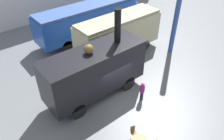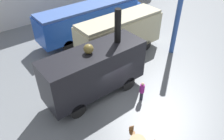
{
  "view_description": "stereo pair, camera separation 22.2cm",
  "coord_description": "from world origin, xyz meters",
  "views": [
    {
      "loc": [
        -7.71,
        -8.82,
        11.06
      ],
      "look_at": [
        0.38,
        1.0,
        1.6
      ],
      "focal_mm": 35.0,
      "sensor_mm": 36.0,
      "label": 1
    },
    {
      "loc": [
        -7.54,
        -8.96,
        11.06
      ],
      "look_at": [
        0.38,
        1.0,
        1.6
      ],
      "focal_mm": 35.0,
      "sensor_mm": 36.0,
      "label": 2
    }
  ],
  "objects": [
    {
      "name": "ground_plane",
      "position": [
        0.0,
        0.0,
        0.0
      ],
      "size": [
        80.0,
        80.0,
        0.0
      ],
      "primitive_type": "plane",
      "color": "slate"
    },
    {
      "name": "streamlined_locomotive",
      "position": [
        4.44,
        8.87,
        2.06
      ],
      "size": [
        12.87,
        2.71,
        3.44
      ],
      "color": "blue",
      "rests_on": "ground_plane"
    },
    {
      "name": "passenger_coach_vintage",
      "position": [
        3.93,
        4.36,
        2.11
      ],
      "size": [
        8.11,
        2.5,
        3.63
      ],
      "color": "beige",
      "rests_on": "ground_plane"
    },
    {
      "name": "steam_locomotive",
      "position": [
        -1.01,
        1.13,
        2.22
      ],
      "size": [
        7.27,
        2.44,
        6.01
      ],
      "color": "black",
      "rests_on": "ground_plane"
    },
    {
      "name": "cafe_chair_5",
      "position": [
        -1.55,
        -3.31,
        0.51
      ],
      "size": [
        0.37,
        0.39,
        0.87
      ],
      "rotation": [
        0.0,
        0.0,
        10.66
      ],
      "color": "black",
      "rests_on": "ground_plane"
    },
    {
      "name": "visitor_person",
      "position": [
        1.15,
        -1.39,
        0.83
      ],
      "size": [
        0.34,
        0.34,
        1.55
      ],
      "color": "#262633",
      "rests_on": "ground_plane"
    },
    {
      "name": "support_pillar",
      "position": [
        8.0,
        1.46,
        4.0
      ],
      "size": [
        0.44,
        0.44,
        8.0
      ],
      "color": "#2D519E",
      "rests_on": "ground_plane"
    }
  ]
}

